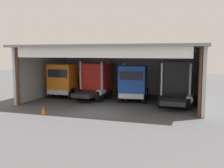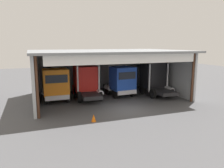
{
  "view_description": "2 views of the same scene",
  "coord_description": "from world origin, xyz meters",
  "px_view_note": "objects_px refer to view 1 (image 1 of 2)",
  "views": [
    {
      "loc": [
        7.02,
        -18.69,
        4.49
      ],
      "look_at": [
        0.0,
        3.4,
        1.71
      ],
      "focal_mm": 42.53,
      "sensor_mm": 36.0,
      "label": 1
    },
    {
      "loc": [
        -7.73,
        -17.31,
        5.69
      ],
      "look_at": [
        0.0,
        3.4,
        1.71
      ],
      "focal_mm": 35.37,
      "sensor_mm": 36.0,
      "label": 2
    }
  ],
  "objects_px": {
    "truck_red_left_bay": "(96,80)",
    "truck_black_yard_outside": "(177,83)",
    "truck_blue_center_bay": "(133,83)",
    "truck_orange_right_bay": "(64,80)",
    "oil_drum": "(114,89)",
    "tool_cart": "(100,89)",
    "traffic_cone": "(43,110)"
  },
  "relations": [
    {
      "from": "oil_drum",
      "to": "traffic_cone",
      "type": "bearing_deg",
      "value": -100.08
    },
    {
      "from": "truck_blue_center_bay",
      "to": "truck_orange_right_bay",
      "type": "bearing_deg",
      "value": -5.46
    },
    {
      "from": "truck_black_yard_outside",
      "to": "traffic_cone",
      "type": "bearing_deg",
      "value": -144.48
    },
    {
      "from": "truck_blue_center_bay",
      "to": "traffic_cone",
      "type": "relative_size",
      "value": 8.37
    },
    {
      "from": "truck_orange_right_bay",
      "to": "truck_red_left_bay",
      "type": "distance_m",
      "value": 3.3
    },
    {
      "from": "truck_red_left_bay",
      "to": "truck_blue_center_bay",
      "type": "height_order",
      "value": "truck_red_left_bay"
    },
    {
      "from": "truck_blue_center_bay",
      "to": "tool_cart",
      "type": "bearing_deg",
      "value": -39.76
    },
    {
      "from": "truck_red_left_bay",
      "to": "tool_cart",
      "type": "distance_m",
      "value": 3.02
    },
    {
      "from": "oil_drum",
      "to": "tool_cart",
      "type": "height_order",
      "value": "tool_cart"
    },
    {
      "from": "truck_black_yard_outside",
      "to": "truck_red_left_bay",
      "type": "bearing_deg",
      "value": 173.05
    },
    {
      "from": "traffic_cone",
      "to": "truck_red_left_bay",
      "type": "bearing_deg",
      "value": 79.7
    },
    {
      "from": "tool_cart",
      "to": "truck_black_yard_outside",
      "type": "bearing_deg",
      "value": -23.87
    },
    {
      "from": "truck_blue_center_bay",
      "to": "truck_black_yard_outside",
      "type": "distance_m",
      "value": 3.96
    },
    {
      "from": "truck_blue_center_bay",
      "to": "oil_drum",
      "type": "xyz_separation_m",
      "value": [
        -3.11,
        4.31,
        -1.24
      ]
    },
    {
      "from": "truck_orange_right_bay",
      "to": "truck_black_yard_outside",
      "type": "bearing_deg",
      "value": 177.35
    },
    {
      "from": "oil_drum",
      "to": "traffic_cone",
      "type": "relative_size",
      "value": 1.68
    },
    {
      "from": "truck_orange_right_bay",
      "to": "truck_black_yard_outside",
      "type": "relative_size",
      "value": 0.99
    },
    {
      "from": "truck_blue_center_bay",
      "to": "traffic_cone",
      "type": "xyz_separation_m",
      "value": [
        -5.1,
        -6.91,
        -1.43
      ]
    },
    {
      "from": "truck_red_left_bay",
      "to": "truck_black_yard_outside",
      "type": "distance_m",
      "value": 7.75
    },
    {
      "from": "oil_drum",
      "to": "truck_orange_right_bay",
      "type": "bearing_deg",
      "value": -133.31
    },
    {
      "from": "truck_orange_right_bay",
      "to": "tool_cart",
      "type": "xyz_separation_m",
      "value": [
        2.72,
        2.95,
        -1.22
      ]
    },
    {
      "from": "truck_red_left_bay",
      "to": "truck_black_yard_outside",
      "type": "xyz_separation_m",
      "value": [
        7.69,
        -1.0,
        0.07
      ]
    },
    {
      "from": "truck_orange_right_bay",
      "to": "truck_black_yard_outside",
      "type": "xyz_separation_m",
      "value": [
        10.97,
        -0.7,
        0.17
      ]
    },
    {
      "from": "truck_orange_right_bay",
      "to": "traffic_cone",
      "type": "relative_size",
      "value": 8.46
    },
    {
      "from": "tool_cart",
      "to": "oil_drum",
      "type": "bearing_deg",
      "value": 45.08
    },
    {
      "from": "truck_orange_right_bay",
      "to": "truck_black_yard_outside",
      "type": "distance_m",
      "value": 11.0
    },
    {
      "from": "truck_orange_right_bay",
      "to": "truck_red_left_bay",
      "type": "bearing_deg",
      "value": -173.8
    },
    {
      "from": "tool_cart",
      "to": "traffic_cone",
      "type": "xyz_separation_m",
      "value": [
        -0.76,
        -9.98,
        -0.22
      ]
    },
    {
      "from": "truck_red_left_bay",
      "to": "oil_drum",
      "type": "bearing_deg",
      "value": 83.78
    },
    {
      "from": "truck_blue_center_bay",
      "to": "oil_drum",
      "type": "bearing_deg",
      "value": -58.67
    },
    {
      "from": "truck_blue_center_bay",
      "to": "truck_black_yard_outside",
      "type": "relative_size",
      "value": 0.98
    },
    {
      "from": "traffic_cone",
      "to": "truck_blue_center_bay",
      "type": "bearing_deg",
      "value": 53.56
    }
  ]
}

